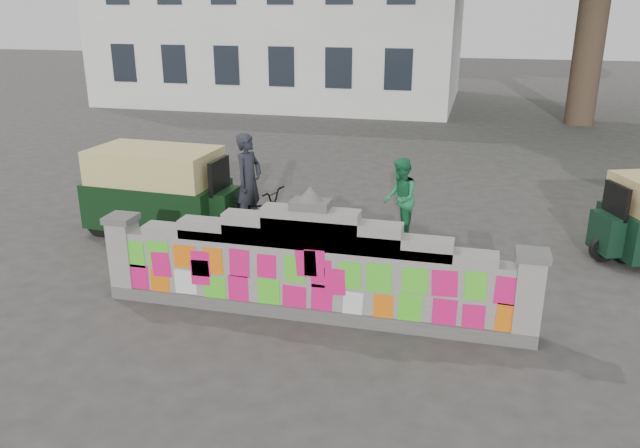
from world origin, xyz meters
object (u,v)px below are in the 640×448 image
(pedestrian, at_px, (400,199))
(cyclist_rider, at_px, (249,194))
(cyclist_bike, at_px, (250,213))
(rickshaw_left, at_px, (161,190))

(pedestrian, bearing_deg, cyclist_rider, -83.88)
(cyclist_rider, height_order, pedestrian, cyclist_rider)
(cyclist_bike, height_order, rickshaw_left, rickshaw_left)
(cyclist_rider, distance_m, rickshaw_left, 1.88)
(cyclist_bike, height_order, cyclist_rider, cyclist_rider)
(pedestrian, height_order, rickshaw_left, rickshaw_left)
(pedestrian, relative_size, rickshaw_left, 0.51)
(cyclist_rider, distance_m, pedestrian, 2.94)
(cyclist_bike, xyz_separation_m, pedestrian, (2.81, 0.86, 0.25))
(rickshaw_left, bearing_deg, pedestrian, 12.89)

